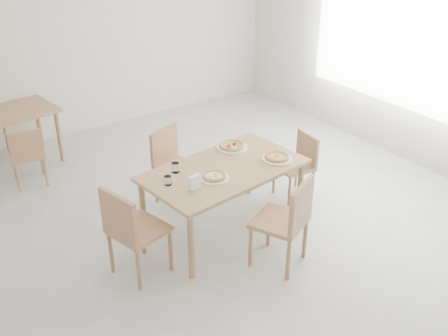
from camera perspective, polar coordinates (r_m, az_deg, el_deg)
room at (r=7.17m, az=19.48°, el=12.34°), size 7.28×7.00×7.00m
main_table at (r=5.34m, az=-0.00°, el=-0.71°), size 1.73×1.12×0.75m
chair_south at (r=4.93m, az=6.99°, el=-5.41°), size 0.61×0.61×0.93m
chair_north at (r=6.03m, az=-5.67°, el=0.84°), size 0.55×0.55×0.87m
chair_west at (r=4.84m, az=-10.10°, el=-6.40°), size 0.56×0.56×0.93m
chair_east at (r=6.17m, az=8.22°, el=0.76°), size 0.42×0.42×0.77m
plate_margherita at (r=5.50m, az=5.78°, el=1.02°), size 0.32×0.32×0.02m
plate_mushroom at (r=5.10m, az=-1.07°, el=-1.10°), size 0.29×0.29×0.02m
plate_pepperoni at (r=5.72m, az=0.86°, el=2.26°), size 0.34×0.34×0.02m
pizza_margherita at (r=5.49m, az=5.79°, el=1.23°), size 0.34×0.34×0.03m
pizza_mushroom at (r=5.09m, az=-1.07°, el=-0.88°), size 0.29×0.29×0.03m
pizza_pepperoni at (r=5.71m, az=0.86°, el=2.47°), size 0.35×0.35×0.03m
tumbler_a at (r=5.23m, az=-5.31°, el=0.04°), size 0.08×0.08×0.10m
tumbler_b at (r=5.01m, az=-6.14°, el=-1.37°), size 0.07×0.07×0.09m
napkin_holder at (r=4.90m, az=-3.22°, el=-1.62°), size 0.14×0.09×0.15m
fork_a at (r=5.16m, az=-6.78°, el=-1.01°), size 0.04×0.20×0.01m
fork_b at (r=5.44m, az=-3.74°, el=0.73°), size 0.02×0.19×0.01m
second_table at (r=7.25m, az=-23.06°, el=4.74°), size 1.42×0.94×0.75m
chair_back_s at (r=6.73m, az=-20.63°, el=1.55°), size 0.44×0.44×0.77m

